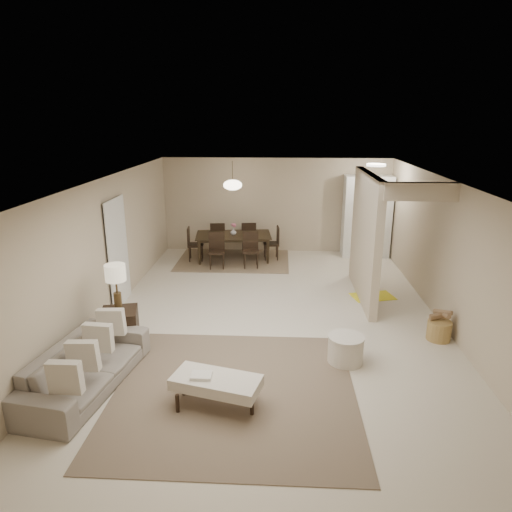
# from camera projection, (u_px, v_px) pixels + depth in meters

# --- Properties ---
(floor) EXTENTS (9.00, 9.00, 0.00)m
(floor) POSITION_uv_depth(u_px,v_px,m) (272.00, 320.00, 8.24)
(floor) COLOR beige
(floor) RESTS_ON ground
(ceiling) EXTENTS (9.00, 9.00, 0.00)m
(ceiling) POSITION_uv_depth(u_px,v_px,m) (274.00, 181.00, 7.51)
(ceiling) COLOR white
(ceiling) RESTS_ON back_wall
(back_wall) EXTENTS (6.00, 0.00, 6.00)m
(back_wall) POSITION_uv_depth(u_px,v_px,m) (276.00, 205.00, 12.17)
(back_wall) COLOR #C4B394
(back_wall) RESTS_ON floor
(left_wall) EXTENTS (0.00, 9.00, 9.00)m
(left_wall) POSITION_uv_depth(u_px,v_px,m) (103.00, 251.00, 8.03)
(left_wall) COLOR #C4B394
(left_wall) RESTS_ON floor
(right_wall) EXTENTS (0.00, 9.00, 9.00)m
(right_wall) POSITION_uv_depth(u_px,v_px,m) (450.00, 257.00, 7.72)
(right_wall) COLOR #C4B394
(right_wall) RESTS_ON floor
(partition) EXTENTS (0.15, 2.50, 2.50)m
(partition) POSITION_uv_depth(u_px,v_px,m) (365.00, 237.00, 8.98)
(partition) COLOR #C4B394
(partition) RESTS_ON floor
(doorway) EXTENTS (0.04, 0.90, 2.04)m
(doorway) POSITION_uv_depth(u_px,v_px,m) (117.00, 254.00, 8.67)
(doorway) COLOR black
(doorway) RESTS_ON floor
(pantry_cabinet) EXTENTS (1.20, 0.55, 2.10)m
(pantry_cabinet) POSITION_uv_depth(u_px,v_px,m) (367.00, 217.00, 11.78)
(pantry_cabinet) COLOR white
(pantry_cabinet) RESTS_ON floor
(flush_light) EXTENTS (0.44, 0.44, 0.05)m
(flush_light) POSITION_uv_depth(u_px,v_px,m) (376.00, 165.00, 10.46)
(flush_light) COLOR white
(flush_light) RESTS_ON ceiling
(living_rug) EXTENTS (3.20, 3.20, 0.01)m
(living_rug) POSITION_uv_depth(u_px,v_px,m) (235.00, 391.00, 6.09)
(living_rug) COLOR brown
(living_rug) RESTS_ON floor
(sofa) EXTENTS (2.25, 1.17, 0.63)m
(sofa) POSITION_uv_depth(u_px,v_px,m) (86.00, 367.00, 6.10)
(sofa) COLOR gray
(sofa) RESTS_ON floor
(ottoman_bench) EXTENTS (1.20, 0.78, 0.40)m
(ottoman_bench) POSITION_uv_depth(u_px,v_px,m) (216.00, 383.00, 5.72)
(ottoman_bench) COLOR beige
(ottoman_bench) RESTS_ON living_rug
(side_table) EXTENTS (0.66, 0.66, 0.60)m
(side_table) POSITION_uv_depth(u_px,v_px,m) (120.00, 328.00, 7.26)
(side_table) COLOR black
(side_table) RESTS_ON floor
(table_lamp) EXTENTS (0.32, 0.32, 0.76)m
(table_lamp) POSITION_uv_depth(u_px,v_px,m) (116.00, 277.00, 7.01)
(table_lamp) COLOR #4D3B21
(table_lamp) RESTS_ON side_table
(round_pouf) EXTENTS (0.54, 0.54, 0.42)m
(round_pouf) POSITION_uv_depth(u_px,v_px,m) (346.00, 349.00, 6.77)
(round_pouf) COLOR beige
(round_pouf) RESTS_ON floor
(wicker_basket) EXTENTS (0.48, 0.48, 0.33)m
(wicker_basket) POSITION_uv_depth(u_px,v_px,m) (439.00, 330.00, 7.47)
(wicker_basket) COLOR olive
(wicker_basket) RESTS_ON floor
(dining_rug) EXTENTS (2.80, 2.10, 0.01)m
(dining_rug) POSITION_uv_depth(u_px,v_px,m) (234.00, 260.00, 11.71)
(dining_rug) COLOR #78644A
(dining_rug) RESTS_ON floor
(dining_table) EXTENTS (1.98, 1.24, 0.66)m
(dining_table) POSITION_uv_depth(u_px,v_px,m) (234.00, 247.00, 11.62)
(dining_table) COLOR black
(dining_table) RESTS_ON dining_rug
(dining_chairs) EXTENTS (2.33, 1.78, 0.86)m
(dining_chairs) POSITION_uv_depth(u_px,v_px,m) (234.00, 244.00, 11.59)
(dining_chairs) COLOR black
(dining_chairs) RESTS_ON dining_rug
(vase) EXTENTS (0.18, 0.18, 0.16)m
(vase) POSITION_uv_depth(u_px,v_px,m) (233.00, 232.00, 11.50)
(vase) COLOR silver
(vase) RESTS_ON dining_table
(yellow_mat) EXTENTS (0.94, 0.71, 0.01)m
(yellow_mat) POSITION_uv_depth(u_px,v_px,m) (373.00, 296.00, 9.31)
(yellow_mat) COLOR yellow
(yellow_mat) RESTS_ON floor
(pendant_light) EXTENTS (0.46, 0.46, 0.71)m
(pendant_light) POSITION_uv_depth(u_px,v_px,m) (233.00, 185.00, 11.15)
(pendant_light) COLOR #4D3B21
(pendant_light) RESTS_ON ceiling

